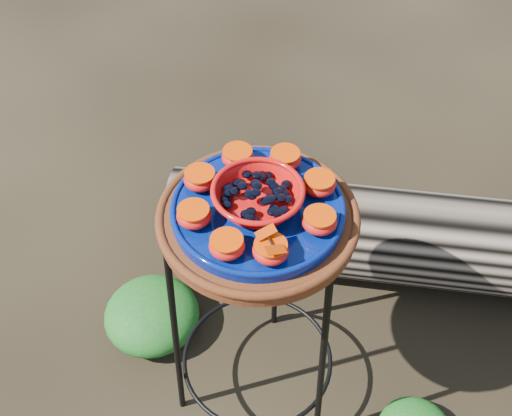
% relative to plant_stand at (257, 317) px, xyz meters
% --- Properties ---
extents(ground, '(60.00, 60.00, 0.00)m').
position_rel_plant_stand_xyz_m(ground, '(0.00, 0.00, -0.35)').
color(ground, black).
extents(plant_stand, '(0.44, 0.44, 0.70)m').
position_rel_plant_stand_xyz_m(plant_stand, '(0.00, 0.00, 0.00)').
color(plant_stand, black).
rests_on(plant_stand, ground).
extents(terracotta_saucer, '(0.41, 0.41, 0.03)m').
position_rel_plant_stand_xyz_m(terracotta_saucer, '(0.00, 0.00, 0.37)').
color(terracotta_saucer, '#421708').
rests_on(terracotta_saucer, plant_stand).
extents(cobalt_plate, '(0.35, 0.35, 0.02)m').
position_rel_plant_stand_xyz_m(cobalt_plate, '(0.00, 0.00, 0.40)').
color(cobalt_plate, '#05094F').
rests_on(cobalt_plate, terracotta_saucer).
extents(red_bowl, '(0.18, 0.18, 0.05)m').
position_rel_plant_stand_xyz_m(red_bowl, '(0.00, 0.00, 0.43)').
color(red_bowl, red).
rests_on(red_bowl, cobalt_plate).
extents(glass_gems, '(0.14, 0.14, 0.02)m').
position_rel_plant_stand_xyz_m(glass_gems, '(0.00, 0.00, 0.47)').
color(glass_gems, black).
rests_on(glass_gems, red_bowl).
extents(orange_half_0, '(0.07, 0.07, 0.04)m').
position_rel_plant_stand_xyz_m(orange_half_0, '(0.05, -0.12, 0.43)').
color(orange_half_0, '#BE0B0C').
rests_on(orange_half_0, cobalt_plate).
extents(orange_half_1, '(0.07, 0.07, 0.04)m').
position_rel_plant_stand_xyz_m(orange_half_1, '(0.13, -0.03, 0.43)').
color(orange_half_1, '#BE0B0C').
rests_on(orange_half_1, cobalt_plate).
extents(orange_half_2, '(0.07, 0.07, 0.04)m').
position_rel_plant_stand_xyz_m(orange_half_2, '(0.11, 0.07, 0.43)').
color(orange_half_2, '#BE0B0C').
rests_on(orange_half_2, cobalt_plate).
extents(orange_half_3, '(0.07, 0.07, 0.04)m').
position_rel_plant_stand_xyz_m(orange_half_3, '(0.03, 0.13, 0.43)').
color(orange_half_3, '#BE0B0C').
rests_on(orange_half_3, cobalt_plate).
extents(orange_half_4, '(0.07, 0.07, 0.04)m').
position_rel_plant_stand_xyz_m(orange_half_4, '(-0.07, 0.11, 0.43)').
color(orange_half_4, '#BE0B0C').
rests_on(orange_half_4, cobalt_plate).
extents(orange_half_5, '(0.07, 0.07, 0.04)m').
position_rel_plant_stand_xyz_m(orange_half_5, '(-0.13, 0.03, 0.43)').
color(orange_half_5, '#BE0B0C').
rests_on(orange_half_5, cobalt_plate).
extents(orange_half_6, '(0.07, 0.07, 0.04)m').
position_rel_plant_stand_xyz_m(orange_half_6, '(-0.11, -0.07, 0.43)').
color(orange_half_6, '#BE0B0C').
rests_on(orange_half_6, cobalt_plate).
extents(orange_half_7, '(0.07, 0.07, 0.04)m').
position_rel_plant_stand_xyz_m(orange_half_7, '(-0.03, -0.13, 0.43)').
color(orange_half_7, '#BE0B0C').
rests_on(orange_half_7, cobalt_plate).
extents(butterfly, '(0.10, 0.09, 0.01)m').
position_rel_plant_stand_xyz_m(butterfly, '(0.05, -0.12, 0.45)').
color(butterfly, '#B93000').
rests_on(butterfly, orange_half_0).
extents(driftwood_log, '(1.65, 0.58, 0.30)m').
position_rel_plant_stand_xyz_m(driftwood_log, '(0.41, 0.53, -0.20)').
color(driftwood_log, black).
rests_on(driftwood_log, ground).
extents(foliage_left, '(0.29, 0.29, 0.14)m').
position_rel_plant_stand_xyz_m(foliage_left, '(-0.35, 0.11, -0.28)').
color(foliage_left, '#174019').
rests_on(foliage_left, ground).
extents(foliage_back, '(0.34, 0.34, 0.17)m').
position_rel_plant_stand_xyz_m(foliage_back, '(-0.23, 0.57, -0.27)').
color(foliage_back, '#174019').
rests_on(foliage_back, ground).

